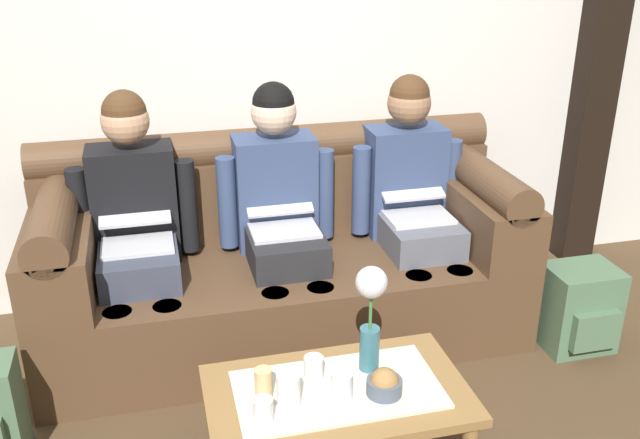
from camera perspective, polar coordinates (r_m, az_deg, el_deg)
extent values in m
cube|color=silver|center=(3.61, -5.26, 15.99)|extent=(6.00, 0.12, 2.90)
cube|color=black|center=(4.22, 22.03, 15.51)|extent=(0.20, 0.20, 2.90)
cube|color=#513823|center=(3.44, -2.90, -6.25)|extent=(2.24, 0.88, 0.42)
cube|color=#513823|center=(3.56, -4.08, 2.08)|extent=(2.24, 0.22, 0.40)
cylinder|color=#513823|center=(3.47, -4.20, 5.99)|extent=(2.24, 0.18, 0.18)
cube|color=#513823|center=(3.26, -20.17, -2.57)|extent=(0.28, 0.88, 0.28)
cylinder|color=#513823|center=(3.19, -20.62, 0.43)|extent=(0.18, 0.88, 0.18)
cube|color=#513823|center=(3.58, 12.55, 0.66)|extent=(0.28, 0.88, 0.28)
cylinder|color=#513823|center=(3.51, 12.81, 3.45)|extent=(0.18, 0.88, 0.18)
cube|color=#383D4C|center=(3.21, -14.36, -3.54)|extent=(0.34, 0.40, 0.15)
cylinder|color=#383D4C|center=(3.12, -15.63, -10.49)|extent=(0.12, 0.12, 0.42)
cylinder|color=#383D4C|center=(3.12, -11.92, -10.15)|extent=(0.12, 0.12, 0.42)
cube|color=black|center=(3.35, -14.75, 1.25)|extent=(0.38, 0.22, 0.54)
cylinder|color=black|center=(3.33, -18.73, 0.29)|extent=(0.09, 0.09, 0.44)
cylinder|color=black|center=(3.32, -10.67, 1.07)|extent=(0.09, 0.09, 0.44)
sphere|color=tan|center=(3.21, -15.46, 7.68)|extent=(0.21, 0.21, 0.21)
sphere|color=#472D19|center=(3.20, -15.54, 8.36)|extent=(0.19, 0.19, 0.19)
cube|color=silver|center=(3.19, -14.51, -2.05)|extent=(0.31, 0.22, 0.02)
cube|color=silver|center=(3.27, -14.73, 0.68)|extent=(0.31, 0.21, 0.07)
cube|color=black|center=(3.27, -14.73, 0.58)|extent=(0.27, 0.18, 0.05)
cube|color=#232326|center=(3.25, -2.79, -2.38)|extent=(0.34, 0.40, 0.15)
cylinder|color=#232326|center=(3.15, -3.54, -9.24)|extent=(0.12, 0.12, 0.42)
cylinder|color=#232326|center=(3.19, 0.04, -8.79)|extent=(0.12, 0.12, 0.42)
cube|color=navy|center=(3.39, -3.66, 2.30)|extent=(0.38, 0.22, 0.54)
cylinder|color=navy|center=(3.33, -7.49, 1.37)|extent=(0.09, 0.09, 0.44)
cylinder|color=navy|center=(3.41, 0.36, 2.10)|extent=(0.09, 0.09, 0.44)
sphere|color=beige|center=(3.25, -3.77, 8.68)|extent=(0.21, 0.21, 0.21)
sphere|color=black|center=(3.24, -3.79, 9.37)|extent=(0.19, 0.19, 0.19)
cube|color=silver|center=(3.24, -2.89, -0.91)|extent=(0.31, 0.22, 0.02)
cube|color=silver|center=(3.34, -3.46, 1.76)|extent=(0.31, 0.19, 0.11)
cube|color=black|center=(3.33, -3.43, 1.63)|extent=(0.27, 0.17, 0.09)
cube|color=#595B66|center=(3.43, 8.02, -1.21)|extent=(0.34, 0.40, 0.15)
cylinder|color=#595B66|center=(3.31, 7.77, -7.69)|extent=(0.12, 0.12, 0.42)
cylinder|color=#595B66|center=(3.38, 10.95, -7.20)|extent=(0.12, 0.12, 0.42)
cube|color=navy|center=(3.56, 6.78, 3.20)|extent=(0.38, 0.22, 0.54)
cylinder|color=navy|center=(3.46, 3.34, 2.36)|extent=(0.09, 0.09, 0.44)
cylinder|color=navy|center=(3.62, 10.48, 2.97)|extent=(0.09, 0.09, 0.44)
sphere|color=#936B4C|center=(3.43, 7.21, 9.30)|extent=(0.21, 0.21, 0.21)
sphere|color=#472D19|center=(3.42, 7.24, 9.95)|extent=(0.19, 0.19, 0.19)
cube|color=silver|center=(3.41, 7.97, 0.19)|extent=(0.31, 0.22, 0.02)
cube|color=silver|center=(3.50, 7.19, 2.71)|extent=(0.31, 0.20, 0.09)
cube|color=black|center=(3.49, 7.24, 2.61)|extent=(0.27, 0.18, 0.07)
cube|color=olive|center=(2.58, 1.41, -13.97)|extent=(0.93, 0.55, 0.04)
cube|color=beige|center=(2.56, 1.42, -13.54)|extent=(0.72, 0.38, 0.01)
cylinder|color=olive|center=(2.81, -8.37, -15.31)|extent=(0.06, 0.06, 0.32)
cylinder|color=olive|center=(2.97, 8.12, -12.89)|extent=(0.06, 0.06, 0.32)
cylinder|color=#336672|center=(2.61, 4.01, -10.33)|extent=(0.07, 0.07, 0.17)
cylinder|color=#3D7538|center=(2.53, 4.11, -7.34)|extent=(0.01, 0.01, 0.15)
sphere|color=silver|center=(2.47, 4.18, -5.07)|extent=(0.11, 0.11, 0.11)
cylinder|color=#4C5666|center=(2.53, 5.21, -13.28)|extent=(0.13, 0.13, 0.06)
sphere|color=olive|center=(2.52, 5.22, -12.92)|extent=(0.10, 0.10, 0.10)
cylinder|color=silver|center=(2.41, -4.61, -15.01)|extent=(0.07, 0.07, 0.08)
cylinder|color=white|center=(2.59, -0.51, -11.82)|extent=(0.07, 0.07, 0.08)
cylinder|color=white|center=(2.46, -2.55, -13.57)|extent=(0.08, 0.08, 0.11)
cylinder|color=silver|center=(2.49, 1.66, -13.26)|extent=(0.08, 0.08, 0.10)
cylinder|color=#DBB77A|center=(2.50, -4.58, -12.98)|extent=(0.06, 0.06, 0.11)
cube|color=#4C6B4C|center=(3.57, 20.10, -6.67)|extent=(0.32, 0.25, 0.41)
cube|color=#4C6B4C|center=(3.49, 21.31, -8.38)|extent=(0.23, 0.05, 0.18)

